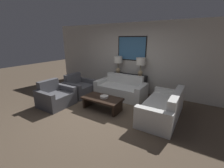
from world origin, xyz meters
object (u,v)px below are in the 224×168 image
object	(u,v)px
console_table	(128,83)
decorative_bowl	(104,97)
armchair_near_back_wall	(79,88)
armchair_near_camera	(56,97)
couch_by_side	(163,108)
table_lamp_left	(118,62)
table_lamp_right	(141,64)
couch_by_back_wall	(121,90)
coffee_table	(102,101)

from	to	relation	value
console_table	decorative_bowl	distance (m)	1.80
decorative_bowl	armchair_near_back_wall	xyz separation A→B (m)	(-1.50, 0.50, -0.13)
armchair_near_back_wall	armchair_near_camera	size ratio (longest dim) A/B	1.00
couch_by_side	decorative_bowl	size ratio (longest dim) A/B	7.21
decorative_bowl	armchair_near_back_wall	size ratio (longest dim) A/B	0.26
console_table	table_lamp_left	size ratio (longest dim) A/B	2.09
table_lamp_right	couch_by_back_wall	xyz separation A→B (m)	(-0.48, -0.62, -0.91)
couch_by_side	decorative_bowl	world-z (taller)	couch_by_side
table_lamp_left	table_lamp_right	size ratio (longest dim) A/B	1.00
decorative_bowl	armchair_near_back_wall	world-z (taller)	armchair_near_back_wall
console_table	table_lamp_right	world-z (taller)	table_lamp_right
couch_by_side	coffee_table	bearing A→B (deg)	-164.47
table_lamp_right	armchair_near_camera	xyz separation A→B (m)	(-1.90, -2.37, -0.92)
table_lamp_right	decorative_bowl	bearing A→B (deg)	-102.54
couch_by_back_wall	armchair_near_camera	bearing A→B (deg)	-129.22
couch_by_side	armchair_near_camera	xyz separation A→B (m)	(-3.13, -1.00, -0.00)
console_table	armchair_near_camera	size ratio (longest dim) A/B	1.47
table_lamp_right	table_lamp_left	bearing A→B (deg)	180.00
armchair_near_camera	couch_by_back_wall	bearing A→B (deg)	50.78
couch_by_back_wall	decorative_bowl	size ratio (longest dim) A/B	7.21
table_lamp_right	decorative_bowl	xyz separation A→B (m)	(-0.40, -1.80, -0.78)
couch_by_back_wall	decorative_bowl	xyz separation A→B (m)	(0.08, -1.18, 0.13)
table_lamp_right	armchair_near_back_wall	distance (m)	2.48
couch_by_back_wall	armchair_near_camera	world-z (taller)	armchair_near_camera
table_lamp_left	decorative_bowl	size ratio (longest dim) A/B	2.72
coffee_table	couch_by_back_wall	bearing A→B (deg)	91.24
table_lamp_left	armchair_near_camera	bearing A→B (deg)	-111.85
table_lamp_right	decorative_bowl	distance (m)	2.00
couch_by_back_wall	armchair_near_back_wall	xyz separation A→B (m)	(-1.43, -0.68, -0.00)
table_lamp_left	armchair_near_camera	world-z (taller)	table_lamp_left
console_table	table_lamp_left	world-z (taller)	table_lamp_left
table_lamp_right	couch_by_side	world-z (taller)	table_lamp_right
couch_by_back_wall	coffee_table	bearing A→B (deg)	-88.76
console_table	couch_by_back_wall	world-z (taller)	couch_by_back_wall
decorative_bowl	armchair_near_back_wall	bearing A→B (deg)	161.65
table_lamp_left	couch_by_back_wall	distance (m)	1.20
couch_by_side	coffee_table	world-z (taller)	couch_by_side
console_table	decorative_bowl	world-z (taller)	console_table
table_lamp_left	armchair_near_back_wall	xyz separation A→B (m)	(-0.95, -1.30, -0.92)
table_lamp_right	coffee_table	world-z (taller)	table_lamp_right
table_lamp_right	armchair_near_back_wall	size ratio (longest dim) A/B	0.70
decorative_bowl	armchair_near_camera	xyz separation A→B (m)	(-1.50, -0.57, -0.13)
table_lamp_right	console_table	bearing A→B (deg)	180.00
table_lamp_left	couch_by_side	size ratio (longest dim) A/B	0.38
console_table	armchair_near_back_wall	world-z (taller)	armchair_near_back_wall
console_table	armchair_near_camera	bearing A→B (deg)	-121.06
decorative_bowl	coffee_table	bearing A→B (deg)	-145.41
couch_by_back_wall	coffee_table	distance (m)	1.21
coffee_table	armchair_near_camera	distance (m)	1.55
armchair_near_camera	console_table	bearing A→B (deg)	58.94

